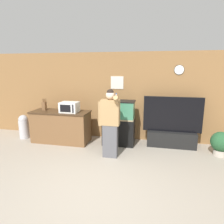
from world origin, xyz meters
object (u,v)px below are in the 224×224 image
object	(u,v)px
counter_island	(61,127)
trash_bin	(24,126)
person_standing	(110,123)
microwave	(69,107)
potted_plant	(221,143)
tv_on_stand	(172,132)
knife_block	(44,106)
aquarium_on_stand	(119,123)

from	to	relation	value
counter_island	trash_bin	xyz separation A→B (m)	(-1.28, 0.05, -0.08)
person_standing	counter_island	bearing A→B (deg)	156.76
microwave	potted_plant	size ratio (longest dim) A/B	0.82
tv_on_stand	person_standing	size ratio (longest dim) A/B	0.94
counter_island	knife_block	world-z (taller)	knife_block
knife_block	tv_on_stand	world-z (taller)	tv_on_stand
microwave	potted_plant	distance (m)	4.06
aquarium_on_stand	person_standing	bearing A→B (deg)	-94.24
tv_on_stand	potted_plant	size ratio (longest dim) A/B	2.59
person_standing	trash_bin	world-z (taller)	person_standing
microwave	knife_block	world-z (taller)	knife_block
potted_plant	microwave	bearing A→B (deg)	179.88
trash_bin	microwave	bearing A→B (deg)	-3.44
person_standing	potted_plant	world-z (taller)	person_standing
microwave	person_standing	distance (m)	1.48
knife_block	trash_bin	world-z (taller)	knife_block
potted_plant	tv_on_stand	bearing A→B (deg)	162.73
tv_on_stand	counter_island	bearing A→B (deg)	-174.50
person_standing	aquarium_on_stand	bearing A→B (deg)	85.76
aquarium_on_stand	potted_plant	world-z (taller)	aquarium_on_stand
aquarium_on_stand	tv_on_stand	xyz separation A→B (m)	(1.46, 0.16, -0.23)
counter_island	person_standing	world-z (taller)	person_standing
aquarium_on_stand	tv_on_stand	distance (m)	1.48
knife_block	trash_bin	size ratio (longest dim) A/B	0.47
counter_island	microwave	world-z (taller)	microwave
tv_on_stand	person_standing	xyz separation A→B (m)	(-1.52, -1.01, 0.47)
knife_block	person_standing	bearing A→B (deg)	-19.46
aquarium_on_stand	counter_island	bearing A→B (deg)	-175.08
counter_island	potted_plant	size ratio (longest dim) A/B	2.79
potted_plant	aquarium_on_stand	bearing A→B (deg)	175.57
knife_block	person_standing	distance (m)	2.31
person_standing	microwave	bearing A→B (deg)	153.60
counter_island	microwave	size ratio (longest dim) A/B	3.42
tv_on_stand	aquarium_on_stand	bearing A→B (deg)	-173.82
microwave	person_standing	bearing A→B (deg)	-26.40
counter_island	aquarium_on_stand	bearing A→B (deg)	4.92
person_standing	potted_plant	distance (m)	2.81
trash_bin	knife_block	bearing A→B (deg)	1.27
knife_block	potted_plant	world-z (taller)	knife_block
microwave	knife_block	bearing A→B (deg)	172.47
knife_block	counter_island	bearing A→B (deg)	-6.88
potted_plant	person_standing	bearing A→B (deg)	-166.44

